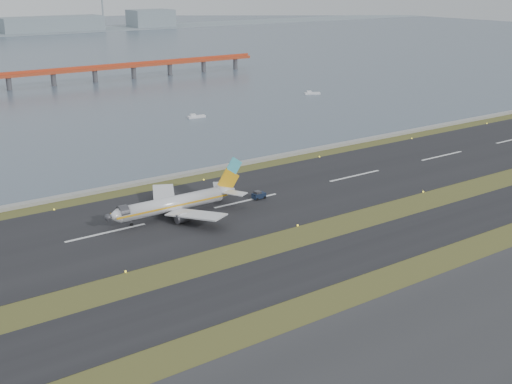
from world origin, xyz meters
The scene contains 9 objects.
ground centered at (0.00, 0.00, 0.00)m, with size 1000.00×1000.00×0.00m, color #364C1B.
taxiway_strip centered at (0.00, -12.00, 0.05)m, with size 1000.00×18.00×0.10m, color black.
runway_strip centered at (0.00, 30.00, 0.05)m, with size 1000.00×45.00×0.10m, color black.
seawall centered at (0.00, 60.00, 0.50)m, with size 1000.00×2.50×1.00m, color gray.
red_pier centered at (20.00, 250.00, 7.28)m, with size 260.00×5.00×10.20m.
airliner centered at (-20.63, 30.63, 3.46)m, with size 38.52×32.89×12.80m.
pushback_tug centered at (3.78, 29.42, 1.12)m, with size 3.66×2.23×2.32m.
workboat_near centered at (42.53, 131.53, 0.59)m, with size 7.93×3.41×1.86m.
workboat_far centered at (120.42, 147.84, 0.61)m, with size 8.29×5.60×1.94m.
Camera 1 is at (-91.22, -105.73, 57.66)m, focal length 45.00 mm.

